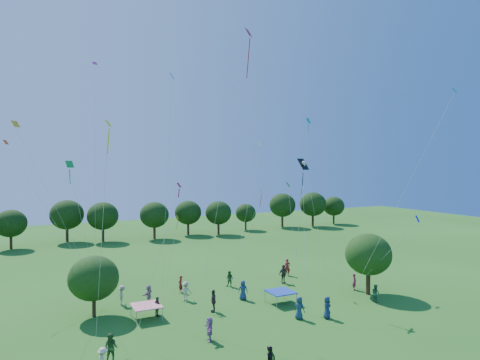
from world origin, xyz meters
name	(u,v)px	position (x,y,z in m)	size (l,w,h in m)	color
near_tree_north	(94,278)	(-9.69, 20.73, 3.10)	(3.96, 3.96, 4.89)	#422B19
near_tree_east	(368,254)	(14.16, 15.46, 3.77)	(4.29, 4.29, 5.71)	#422B19
treeline	(115,215)	(-1.73, 55.43, 4.09)	(88.01, 8.77, 6.77)	#422B19
tent_red_stripe	(146,306)	(-6.05, 18.39, 1.04)	(2.20, 2.20, 1.10)	red
tent_blue	(281,292)	(5.38, 16.82, 1.04)	(2.20, 2.20, 1.10)	#193AA4
crowd_person_0	(243,290)	(2.91, 19.23, 0.87)	(0.86, 0.47, 1.74)	navy
crowd_person_1	(287,267)	(11.07, 24.56, 0.92)	(0.69, 0.44, 1.84)	maroon
crowd_person_2	(230,279)	(3.59, 23.47, 0.80)	(0.79, 0.42, 1.59)	#265625
crowd_person_3	(186,291)	(-1.76, 21.38, 0.85)	(1.11, 0.50, 1.70)	#B3AA8F
crowd_person_4	(283,274)	(8.99, 22.12, 0.96)	(1.13, 0.51, 1.92)	#3B372F
crowd_person_5	(209,329)	(-3.25, 12.20, 0.83)	(1.55, 0.55, 1.66)	#A05FA4
crowd_person_6	(299,308)	(4.68, 12.94, 0.89)	(0.87, 0.47, 1.77)	#1A334E
crowd_person_7	(180,284)	(-1.41, 23.87, 0.80)	(0.60, 0.38, 1.60)	maroon
crowd_person_8	(111,348)	(-9.87, 11.97, 0.89)	(0.88, 0.48, 1.79)	#285424
crowd_person_9	(122,295)	(-7.13, 22.60, 0.85)	(1.11, 0.50, 1.70)	#B2B18F
crowd_person_10	(157,307)	(-5.16, 18.50, 0.79)	(0.93, 0.42, 1.58)	#38332D
crowd_person_11	(149,294)	(-4.92, 22.14, 0.79)	(1.48, 0.53, 1.58)	#A76191
crowd_person_12	(327,307)	(6.73, 12.09, 0.87)	(0.86, 0.47, 1.75)	#1A2B4E
crowd_person_13	(354,282)	(13.94, 17.07, 0.79)	(0.59, 0.38, 1.59)	maroon
crowd_person_14	(376,293)	(13.17, 13.48, 0.77)	(0.76, 0.41, 1.54)	#2A6240
crowd_person_16	(213,301)	(-0.71, 17.49, 0.92)	(1.08, 0.49, 1.85)	#382F2D
pirate_kite	(303,166)	(7.76, 16.87, 12.02)	(3.97, 5.66, 11.41)	black
red_high_kite	(241,82)	(0.42, 14.73, 18.48)	(5.05, 1.43, 21.37)	red
small_kite_0	(170,220)	(-5.83, 12.84, 8.48)	(2.81, 1.03, 9.64)	red
small_kite_1	(257,206)	(4.38, 19.39, 8.41)	(2.11, 2.54, 8.72)	#FF400D
small_kite_2	(32,157)	(-13.96, 24.54, 12.77)	(6.38, 1.74, 14.45)	#FFA916
small_kite_3	(289,194)	(14.25, 29.19, 8.64)	(1.93, 4.38, 8.68)	#287F17
small_kite_4	(170,121)	(-2.84, 22.24, 16.07)	(1.59, 1.08, 19.04)	blue
small_kite_5	(95,130)	(-8.52, 27.57, 15.39)	(1.27, 6.35, 20.99)	#A11A7F
small_kite_6	(309,183)	(11.51, 21.25, 10.29)	(1.36, 2.39, 10.91)	silver
small_kite_7	(306,147)	(12.89, 23.71, 14.10)	(0.71, 2.22, 15.90)	#0BA0B0
small_kite_8	(28,179)	(-14.23, 27.75, 10.87)	(7.21, 6.56, 13.10)	#EB410D
small_kite_9	(175,232)	(-2.58, 21.77, 6.12)	(1.23, 0.34, 6.31)	gold
small_kite_10	(105,187)	(-10.57, 9.15, 10.94)	(0.50, 3.85, 13.14)	yellow
small_kite_11	(74,187)	(-11.05, 20.74, 10.42)	(2.63, 2.82, 11.16)	#1A9034
small_kite_12	(410,227)	(15.38, 11.74, 6.72)	(3.92, 3.77, 6.47)	#1415CF
small_kite_13	(300,203)	(12.62, 24.37, 7.92)	(0.50, 1.69, 8.70)	#8A1775
small_kite_14	(254,176)	(6.88, 24.60, 10.98)	(4.60, 3.02, 13.27)	white
small_kite_15	(426,147)	(14.85, 9.75, 13.57)	(4.26, 6.79, 16.91)	#0BA1B1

